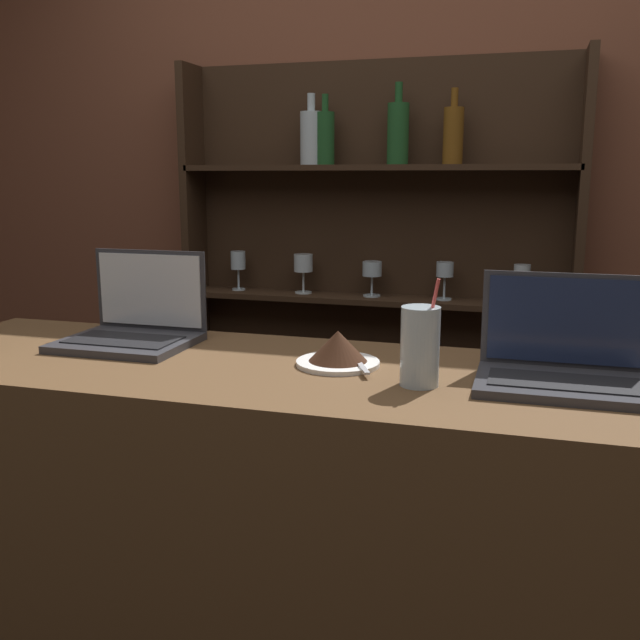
{
  "coord_description": "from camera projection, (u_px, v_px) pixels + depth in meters",
  "views": [
    {
      "loc": [
        0.44,
        -1.1,
        1.47
      ],
      "look_at": [
        0.02,
        0.31,
        1.18
      ],
      "focal_mm": 40.0,
      "sensor_mm": 36.0,
      "label": 1
    }
  ],
  "objects": [
    {
      "name": "cake_plate",
      "position": [
        338.0,
        350.0,
        1.51
      ],
      "size": [
        0.18,
        0.18,
        0.08
      ],
      "color": "white",
      "rests_on": "bar_counter"
    },
    {
      "name": "back_shelf",
      "position": [
        374.0,
        308.0,
        2.64
      ],
      "size": [
        1.43,
        0.18,
        1.87
      ],
      "color": "#332114",
      "rests_on": "ground_plane"
    },
    {
      "name": "bar_counter",
      "position": [
        308.0,
        599.0,
        1.6
      ],
      "size": [
        1.91,
        0.56,
        1.08
      ],
      "color": "brown",
      "rests_on": "ground_plane"
    },
    {
      "name": "laptop_near",
      "position": [
        134.0,
        325.0,
        1.72
      ],
      "size": [
        0.3,
        0.25,
        0.22
      ],
      "color": "#333338",
      "rests_on": "bar_counter"
    },
    {
      "name": "water_glass",
      "position": [
        420.0,
        346.0,
        1.36
      ],
      "size": [
        0.08,
        0.08,
        0.21
      ],
      "color": "silver",
      "rests_on": "bar_counter"
    },
    {
      "name": "laptop_far",
      "position": [
        564.0,
        362.0,
        1.37
      ],
      "size": [
        0.32,
        0.22,
        0.21
      ],
      "color": "#333338",
      "rests_on": "bar_counter"
    },
    {
      "name": "back_wall",
      "position": [
        409.0,
        209.0,
        2.61
      ],
      "size": [
        7.0,
        0.06,
        2.7
      ],
      "color": "brown",
      "rests_on": "ground_plane"
    }
  ]
}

